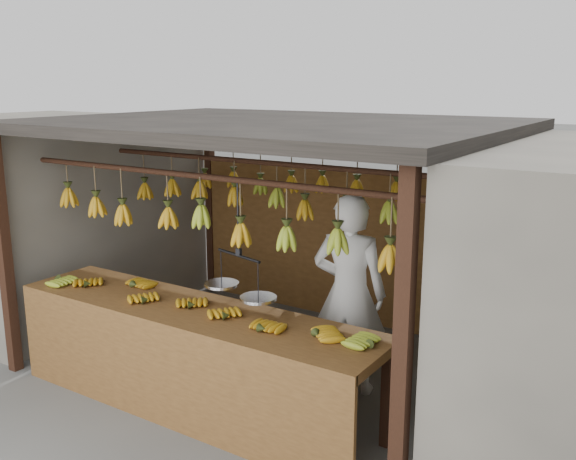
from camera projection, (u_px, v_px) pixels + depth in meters
The scene contains 8 objects.
ground at pixel (272, 362), 6.43m from camera, with size 80.00×80.00×0.00m, color #5B5B57.
stall at pixel (290, 162), 6.25m from camera, with size 4.30×3.30×2.40m.
neighbor_left at pixel (36, 211), 8.08m from camera, with size 3.00×3.00×2.30m, color slate.
counter at pixel (183, 335), 5.28m from camera, with size 3.46×0.79×0.96m.
hanging_bananas at pixel (271, 202), 6.06m from camera, with size 3.56×2.22×0.39m.
balance_scale at pixel (239, 285), 5.15m from camera, with size 0.74×0.40×0.92m.
vendor at pixel (349, 294), 5.68m from camera, with size 0.66×0.43×1.81m, color white.
bag_bundles at pixel (512, 263), 6.27m from camera, with size 0.08×0.26×1.23m.
Camera 1 is at (3.39, -4.90, 2.75)m, focal length 40.00 mm.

